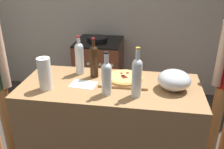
% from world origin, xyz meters
% --- Properties ---
extents(ground_plane, '(4.48, 3.09, 0.02)m').
position_xyz_m(ground_plane, '(0.00, 1.24, -0.01)').
color(ground_plane, '#3F3833').
extents(kitchen_wall_rear, '(4.48, 0.10, 2.60)m').
position_xyz_m(kitchen_wall_rear, '(0.00, 2.54, 1.30)').
color(kitchen_wall_rear, '#BCB7AD').
rests_on(kitchen_wall_rear, ground_plane).
extents(counter, '(1.49, 0.67, 0.94)m').
position_xyz_m(counter, '(0.21, 0.76, 0.47)').
color(counter, '#9E7247').
rests_on(counter, ground_plane).
extents(cutting_board, '(0.40, 0.32, 0.02)m').
position_xyz_m(cutting_board, '(0.32, 0.86, 0.95)').
color(cutting_board, '#9E7247').
rests_on(cutting_board, counter).
extents(pizza, '(0.31, 0.31, 0.03)m').
position_xyz_m(pizza, '(0.32, 0.86, 0.97)').
color(pizza, tan).
rests_on(pizza, cutting_board).
extents(mixing_bowl, '(0.26, 0.26, 0.16)m').
position_xyz_m(mixing_bowl, '(0.72, 0.76, 1.02)').
color(mixing_bowl, '#B2B2B7').
rests_on(mixing_bowl, counter).
extents(paper_towel_roll, '(0.10, 0.10, 0.27)m').
position_xyz_m(paper_towel_roll, '(-0.28, 0.61, 1.07)').
color(paper_towel_roll, white).
rests_on(paper_towel_roll, counter).
extents(wine_bottle_green, '(0.08, 0.08, 0.34)m').
position_xyz_m(wine_bottle_green, '(0.21, 0.60, 1.08)').
color(wine_bottle_green, silver).
rests_on(wine_bottle_green, counter).
extents(wine_bottle_dark, '(0.08, 0.08, 0.35)m').
position_xyz_m(wine_bottle_dark, '(-0.10, 0.95, 1.10)').
color(wine_bottle_dark, silver).
rests_on(wine_bottle_dark, counter).
extents(wine_bottle_clear, '(0.07, 0.07, 0.35)m').
position_xyz_m(wine_bottle_clear, '(0.05, 0.90, 1.09)').
color(wine_bottle_clear, '#331E0F').
rests_on(wine_bottle_clear, counter).
extents(wine_bottle_amber, '(0.08, 0.08, 0.39)m').
position_xyz_m(wine_bottle_amber, '(0.43, 0.60, 1.10)').
color(wine_bottle_amber, silver).
rests_on(wine_bottle_amber, counter).
extents(recipe_sheet, '(0.22, 0.17, 0.00)m').
position_xyz_m(recipe_sheet, '(-0.01, 0.73, 0.94)').
color(recipe_sheet, white).
rests_on(recipe_sheet, counter).
extents(stove, '(0.62, 0.64, 0.93)m').
position_xyz_m(stove, '(-0.17, 2.14, 0.45)').
color(stove, brown).
rests_on(stove, ground_plane).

